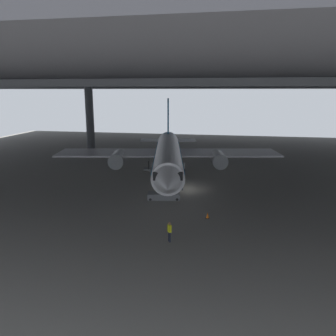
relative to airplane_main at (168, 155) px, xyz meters
The scene contains 7 objects.
ground_plane 6.73m from the airplane_main, 61.91° to the right, with size 110.00×110.00×0.00m, color gray.
hangar_structure 13.79m from the airplane_main, 72.59° to the left, with size 121.00×99.00×14.39m.
airplane_main is the anchor object (origin of this frame).
boarding_stairs 9.88m from the airplane_main, 82.55° to the right, with size 4.25×2.16×4.52m.
crew_worker_near_nose 21.08m from the airplane_main, 78.92° to the right, with size 0.39×0.45×1.72m.
crew_worker_by_stairs 6.75m from the airplane_main, 62.82° to the right, with size 0.25×0.55×1.55m.
traffic_cone_orange 16.37m from the airplane_main, 65.46° to the right, with size 0.36×0.36×0.60m.
Camera 1 is at (6.02, -40.99, 12.11)m, focal length 36.63 mm.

